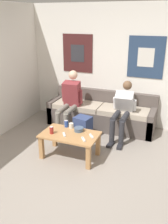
{
  "coord_description": "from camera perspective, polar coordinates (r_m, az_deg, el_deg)",
  "views": [
    {
      "loc": [
        1.34,
        -2.62,
        2.29
      ],
      "look_at": [
        -0.24,
        1.33,
        0.64
      ],
      "focal_mm": 40.0,
      "sensor_mm": 36.0,
      "label": 1
    }
  ],
  "objects": [
    {
      "name": "backpack",
      "position": [
        4.87,
        -0.33,
        -3.91
      ],
      "size": [
        0.35,
        0.34,
        0.47
      ],
      "color": "navy",
      "rests_on": "ground_plane"
    },
    {
      "name": "game_controller_far_center",
      "position": [
        4.11,
        1.69,
        -5.52
      ],
      "size": [
        0.12,
        0.13,
        0.03
      ],
      "color": "white",
      "rests_on": "coffee_table"
    },
    {
      "name": "ground_plane",
      "position": [
        3.73,
        -4.29,
        -16.79
      ],
      "size": [
        18.0,
        18.0,
        0.0
      ],
      "primitive_type": "plane",
      "color": "gray"
    },
    {
      "name": "game_controller_near_left",
      "position": [
        4.17,
        -4.56,
        -5.17
      ],
      "size": [
        0.11,
        0.14,
        0.03
      ],
      "color": "white",
      "rests_on": "coffee_table"
    },
    {
      "name": "drink_can_red",
      "position": [
        4.23,
        -7.42,
        -4.13
      ],
      "size": [
        0.07,
        0.07,
        0.12
      ],
      "color": "maroon",
      "rests_on": "coffee_table"
    },
    {
      "name": "drink_can_blue",
      "position": [
        4.45,
        -4.09,
        -2.7
      ],
      "size": [
        0.07,
        0.07,
        0.12
      ],
      "color": "#28479E",
      "rests_on": "coffee_table"
    },
    {
      "name": "wall_back",
      "position": [
        5.47,
        7.42,
        10.34
      ],
      "size": [
        10.0,
        0.07,
        2.55
      ],
      "color": "white",
      "rests_on": "ground_plane"
    },
    {
      "name": "person_seated_adult",
      "position": [
        5.19,
        -3.27,
        2.86
      ],
      "size": [
        0.47,
        0.87,
        1.24
      ],
      "color": "gray",
      "rests_on": "ground_plane"
    },
    {
      "name": "game_controller_near_right",
      "position": [
        4.0,
        -0.14,
        -6.27
      ],
      "size": [
        0.12,
        0.13,
        0.03
      ],
      "color": "white",
      "rests_on": "coffee_table"
    },
    {
      "name": "ceramic_bowl",
      "position": [
        4.29,
        -1.19,
        -3.93
      ],
      "size": [
        0.17,
        0.17,
        0.07
      ],
      "color": "#475B75",
      "rests_on": "coffee_table"
    },
    {
      "name": "couch",
      "position": [
        5.47,
        3.95,
        -0.5
      ],
      "size": [
        2.3,
        0.71,
        0.75
      ],
      "color": "#564C47",
      "rests_on": "ground_plane"
    },
    {
      "name": "coffee_table",
      "position": [
        4.25,
        -3.22,
        -6.02
      ],
      "size": [
        0.96,
        0.58,
        0.43
      ],
      "color": "#B27F4C",
      "rests_on": "ground_plane"
    },
    {
      "name": "pillar_candle",
      "position": [
        4.41,
        -2.93,
        -3.12
      ],
      "size": [
        0.08,
        0.08,
        0.11
      ],
      "color": "silver",
      "rests_on": "coffee_table"
    },
    {
      "name": "person_seated_teen",
      "position": [
        4.92,
        8.85,
        0.81
      ],
      "size": [
        0.47,
        0.98,
        1.08
      ],
      "color": "#2D2D33",
      "rests_on": "ground_plane"
    }
  ]
}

